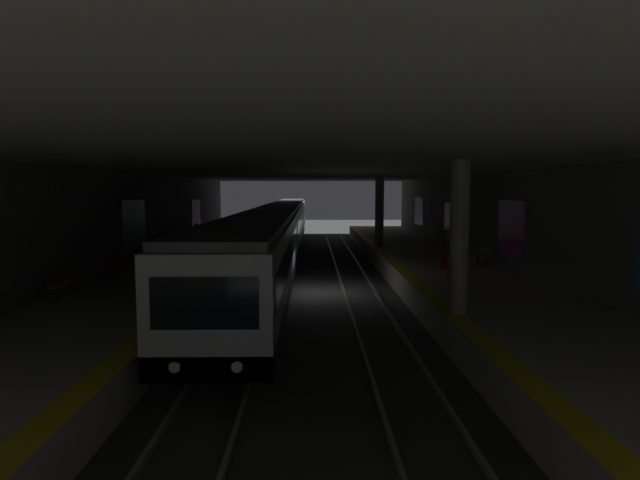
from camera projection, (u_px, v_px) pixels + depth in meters
ground_plane at (312, 293)px, 24.59m from camera, size 120.00×120.00×0.00m
track_left at (359, 291)px, 24.62m from camera, size 60.00×1.53×0.16m
track_right at (264, 291)px, 24.55m from camera, size 60.00×1.53×0.16m
platform_left at (453, 281)px, 24.65m from camera, size 60.00×5.30×1.06m
platform_right at (169, 282)px, 24.44m from camera, size 60.00×5.30×1.06m
wall_left at (516, 232)px, 24.54m from camera, size 60.00×0.56×5.60m
wall_right at (104, 233)px, 24.20m from camera, size 60.00×0.56×5.60m
ceiling_slab at (311, 166)px, 24.05m from camera, size 60.00×19.40×0.40m
pillar_near at (459, 238)px, 15.65m from camera, size 0.56×0.56×4.55m
pillar_far at (379, 212)px, 34.01m from camera, size 0.56×0.56×4.55m
metro_train at (281, 227)px, 38.67m from camera, size 55.67×2.83×3.49m
bench_left_near at (483, 254)px, 26.42m from camera, size 1.70×0.47×0.86m
bench_left_mid at (447, 240)px, 33.38m from camera, size 1.70×0.47×0.86m
bench_left_far at (430, 234)px, 38.39m from camera, size 1.70×0.47×0.86m
bench_right_mid at (64, 282)px, 18.37m from camera, size 1.70×0.47×0.86m
bench_right_far at (114, 263)px, 22.99m from camera, size 1.70×0.47×0.86m
person_waiting_near at (197, 237)px, 31.19m from camera, size 0.60×0.24×1.74m
person_walking_mid at (152, 244)px, 27.37m from camera, size 0.60×0.23×1.65m
suitcase_rolling at (443, 261)px, 25.04m from camera, size 0.40×0.27×0.98m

